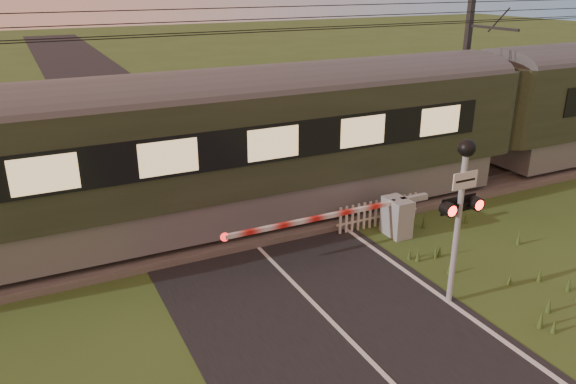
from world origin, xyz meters
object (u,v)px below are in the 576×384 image
crossing_signal (461,194)px  catenary_mast (465,74)px  picket_fence (379,213)px  boom_gate (389,217)px  train (485,113)px

crossing_signal → catenary_mast: 11.27m
picket_fence → boom_gate: bearing=-102.4°
train → catenary_mast: 2.63m
train → boom_gate: train is taller
boom_gate → crossing_signal: 4.02m
train → crossing_signal: train is taller
boom_gate → picket_fence: bearing=77.6°
crossing_signal → picket_fence: bearing=77.1°
train → crossing_signal: bearing=-137.6°
picket_fence → train: bearing=18.5°
train → catenary_mast: size_ratio=7.06×
train → picket_fence: 6.29m
train → crossing_signal: (-6.61, -6.03, 0.20)m
train → catenary_mast: (1.03, 2.22, 0.96)m
boom_gate → catenary_mast: 8.83m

